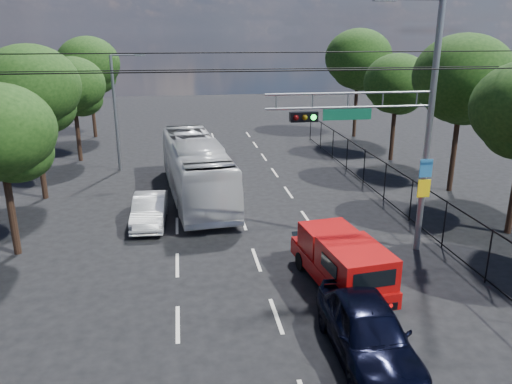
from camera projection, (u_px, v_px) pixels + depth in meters
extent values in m
cube|color=beige|center=(178.00, 324.00, 14.90)|extent=(0.12, 2.00, 0.01)
cube|color=beige|center=(177.00, 265.00, 18.66)|extent=(0.12, 2.00, 0.01)
cube|color=beige|center=(177.00, 226.00, 22.43)|extent=(0.12, 2.00, 0.01)
cube|color=beige|center=(177.00, 198.00, 26.19)|extent=(0.12, 2.00, 0.01)
cube|color=beige|center=(177.00, 177.00, 29.95)|extent=(0.12, 2.00, 0.01)
cube|color=beige|center=(177.00, 160.00, 33.71)|extent=(0.12, 2.00, 0.01)
cube|color=beige|center=(176.00, 147.00, 37.47)|extent=(0.12, 2.00, 0.01)
cube|color=beige|center=(176.00, 137.00, 41.23)|extent=(0.12, 2.00, 0.01)
cube|color=beige|center=(276.00, 316.00, 15.34)|extent=(0.12, 2.00, 0.01)
cube|color=beige|center=(256.00, 260.00, 19.10)|extent=(0.12, 2.00, 0.01)
cube|color=beige|center=(243.00, 222.00, 22.86)|extent=(0.12, 2.00, 0.01)
cube|color=beige|center=(234.00, 195.00, 26.62)|extent=(0.12, 2.00, 0.01)
cube|color=beige|center=(226.00, 175.00, 30.38)|extent=(0.12, 2.00, 0.01)
cube|color=beige|center=(221.00, 159.00, 34.14)|extent=(0.12, 2.00, 0.01)
cube|color=beige|center=(216.00, 146.00, 37.90)|extent=(0.12, 2.00, 0.01)
cube|color=beige|center=(213.00, 136.00, 41.67)|extent=(0.12, 2.00, 0.01)
cube|color=beige|center=(369.00, 308.00, 15.77)|extent=(0.12, 2.00, 0.01)
cube|color=beige|center=(332.00, 254.00, 19.53)|extent=(0.12, 2.00, 0.01)
cube|color=beige|center=(307.00, 218.00, 23.29)|extent=(0.12, 2.00, 0.01)
cube|color=beige|center=(288.00, 192.00, 27.05)|extent=(0.12, 2.00, 0.01)
cube|color=beige|center=(275.00, 173.00, 30.81)|extent=(0.12, 2.00, 0.01)
cube|color=beige|center=(264.00, 157.00, 34.58)|extent=(0.12, 2.00, 0.01)
cube|color=beige|center=(255.00, 145.00, 38.34)|extent=(0.12, 2.00, 0.01)
cube|color=beige|center=(248.00, 135.00, 42.10)|extent=(0.12, 2.00, 0.01)
cylinder|color=slate|center=(429.00, 132.00, 18.57)|extent=(0.24, 0.24, 9.50)
cylinder|color=slate|center=(351.00, 93.00, 17.66)|extent=(6.20, 0.08, 0.08)
cylinder|color=slate|center=(350.00, 107.00, 17.82)|extent=(6.20, 0.08, 0.08)
cube|color=black|center=(304.00, 117.00, 17.67)|extent=(1.00, 0.28, 0.35)
sphere|color=#3F0505|center=(296.00, 118.00, 17.48)|extent=(0.20, 0.20, 0.20)
sphere|color=#4C3805|center=(305.00, 118.00, 17.52)|extent=(0.20, 0.20, 0.20)
sphere|color=#0CE533|center=(314.00, 117.00, 17.57)|extent=(0.20, 0.20, 0.20)
cube|color=#0C5438|center=(347.00, 114.00, 17.88)|extent=(1.80, 0.05, 0.40)
cube|color=#2571B1|center=(426.00, 168.00, 18.86)|extent=(0.50, 0.04, 0.70)
cube|color=yellow|center=(424.00, 188.00, 19.10)|extent=(0.50, 0.04, 0.70)
cylinder|color=slate|center=(417.00, 99.00, 18.10)|extent=(0.05, 0.05, 0.50)
cylinder|color=slate|center=(383.00, 100.00, 17.91)|extent=(0.05, 0.05, 0.50)
cylinder|color=slate|center=(348.00, 100.00, 17.73)|extent=(0.05, 0.05, 0.50)
cylinder|color=slate|center=(313.00, 101.00, 17.54)|extent=(0.05, 0.05, 0.50)
cylinder|color=slate|center=(276.00, 102.00, 17.35)|extent=(0.05, 0.05, 0.50)
cylinder|color=slate|center=(116.00, 115.00, 30.25)|extent=(0.18, 0.18, 7.00)
cylinder|color=slate|center=(124.00, 55.00, 29.28)|extent=(1.60, 0.09, 0.09)
cube|color=slate|center=(140.00, 55.00, 29.41)|extent=(0.60, 0.22, 0.15)
cylinder|color=black|center=(267.00, 71.00, 15.00)|extent=(22.00, 0.04, 0.04)
cylinder|color=black|center=(250.00, 53.00, 18.17)|extent=(22.00, 0.04, 0.04)
cylinder|color=black|center=(245.00, 69.00, 19.79)|extent=(22.00, 0.04, 0.04)
cube|color=black|center=(403.00, 174.00, 23.36)|extent=(0.04, 34.00, 0.06)
cube|color=black|center=(400.00, 210.00, 23.91)|extent=(0.04, 34.00, 0.06)
cylinder|color=black|center=(489.00, 256.00, 17.07)|extent=(0.06, 0.06, 2.00)
cylinder|color=black|center=(444.00, 224.00, 19.89)|extent=(0.06, 0.06, 2.00)
cylinder|color=black|center=(411.00, 200.00, 22.71)|extent=(0.06, 0.06, 2.00)
cylinder|color=black|center=(385.00, 182.00, 25.53)|extent=(0.06, 0.06, 2.00)
cylinder|color=black|center=(364.00, 167.00, 28.35)|extent=(0.06, 0.06, 2.00)
cylinder|color=black|center=(347.00, 154.00, 31.17)|extent=(0.06, 0.06, 2.00)
cylinder|color=black|center=(333.00, 144.00, 33.99)|extent=(0.06, 0.06, 2.00)
cylinder|color=black|center=(321.00, 135.00, 36.81)|extent=(0.06, 0.06, 2.00)
cylinder|color=black|center=(310.00, 128.00, 39.64)|extent=(0.06, 0.06, 2.00)
cylinder|color=black|center=(454.00, 148.00, 26.65)|extent=(0.28, 0.28, 4.76)
ellipsoid|color=black|center=(463.00, 77.00, 25.50)|extent=(5.10, 5.10, 4.33)
ellipsoid|color=black|center=(464.00, 99.00, 26.21)|extent=(3.40, 3.40, 2.72)
ellipsoid|color=black|center=(456.00, 97.00, 25.58)|extent=(3.23, 3.23, 2.58)
cylinder|color=black|center=(393.00, 130.00, 33.29)|extent=(0.28, 0.28, 4.03)
ellipsoid|color=black|center=(397.00, 82.00, 32.31)|extent=(4.32, 4.32, 3.67)
ellipsoid|color=black|center=(400.00, 97.00, 32.96)|extent=(2.88, 2.88, 2.30)
ellipsoid|color=black|center=(392.00, 96.00, 32.34)|extent=(2.74, 2.74, 2.19)
cylinder|color=black|center=(356.00, 107.00, 40.70)|extent=(0.28, 0.28, 4.93)
ellipsoid|color=black|center=(359.00, 58.00, 39.51)|extent=(5.28, 5.28, 4.49)
ellipsoid|color=black|center=(361.00, 73.00, 40.23)|extent=(3.52, 3.52, 2.82)
ellipsoid|color=black|center=(354.00, 71.00, 39.60)|extent=(3.34, 3.34, 2.68)
cylinder|color=black|center=(11.00, 208.00, 19.06)|extent=(0.28, 0.28, 3.81)
ellipsoid|color=black|center=(17.00, 154.00, 18.78)|extent=(2.72, 2.72, 2.18)
cylinder|color=black|center=(40.00, 156.00, 25.46)|extent=(0.28, 0.28, 4.48)
ellipsoid|color=black|center=(31.00, 86.00, 24.37)|extent=(4.80, 4.80, 4.08)
ellipsoid|color=black|center=(44.00, 108.00, 25.06)|extent=(3.20, 3.20, 2.56)
ellipsoid|color=black|center=(25.00, 107.00, 24.43)|extent=(3.04, 3.04, 2.43)
cylinder|color=black|center=(78.00, 132.00, 33.12)|extent=(0.28, 0.28, 3.92)
ellipsoid|color=black|center=(73.00, 85.00, 32.17)|extent=(4.20, 4.20, 3.57)
ellipsoid|color=black|center=(81.00, 99.00, 32.82)|extent=(2.80, 2.80, 2.24)
ellipsoid|color=black|center=(68.00, 98.00, 32.19)|extent=(2.66, 2.66, 2.13)
cylinder|color=black|center=(93.00, 109.00, 40.51)|extent=(0.28, 0.28, 4.59)
ellipsoid|color=black|center=(88.00, 63.00, 39.40)|extent=(4.92, 4.92, 4.18)
ellipsoid|color=black|center=(96.00, 78.00, 40.09)|extent=(3.28, 3.28, 2.62)
ellipsoid|color=black|center=(85.00, 76.00, 39.47)|extent=(3.12, 3.12, 2.49)
cylinder|color=black|center=(301.00, 261.00, 18.20)|extent=(0.33, 0.70, 0.68)
cylinder|color=black|center=(343.00, 256.00, 18.62)|extent=(0.33, 0.70, 0.68)
cylinder|color=black|center=(336.00, 302.00, 15.46)|extent=(0.33, 0.70, 0.68)
cylinder|color=black|center=(383.00, 295.00, 15.89)|extent=(0.33, 0.70, 0.68)
cube|color=#9B0908|center=(340.00, 270.00, 16.96)|extent=(2.41, 5.01, 0.54)
cube|color=#9B0908|center=(316.00, 243.00, 18.93)|extent=(1.84, 0.75, 0.53)
cube|color=black|center=(313.00, 235.00, 19.09)|extent=(1.68, 0.59, 0.30)
cube|color=#9B0908|center=(328.00, 239.00, 17.76)|extent=(1.91, 1.70, 0.92)
cube|color=black|center=(336.00, 245.00, 17.08)|extent=(1.49, 0.23, 0.53)
cube|color=#9B0908|center=(355.00, 263.00, 15.75)|extent=(2.08, 2.66, 1.01)
cube|color=black|center=(381.00, 259.00, 15.98)|extent=(0.18, 1.15, 0.43)
cube|color=black|center=(329.00, 265.00, 15.51)|extent=(0.18, 1.15, 0.43)
cube|color=black|center=(374.00, 280.00, 14.63)|extent=(1.39, 0.22, 0.53)
cube|color=black|center=(374.00, 309.00, 14.81)|extent=(1.54, 0.27, 0.25)
cube|color=silver|center=(375.00, 302.00, 14.70)|extent=(0.34, 0.07, 0.17)
imported|color=black|center=(368.00, 330.00, 13.17)|extent=(2.03, 4.79, 1.62)
imported|color=silver|center=(196.00, 169.00, 25.90)|extent=(3.65, 11.22, 3.07)
imported|color=silver|center=(150.00, 210.00, 22.47)|extent=(1.55, 4.07, 1.32)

